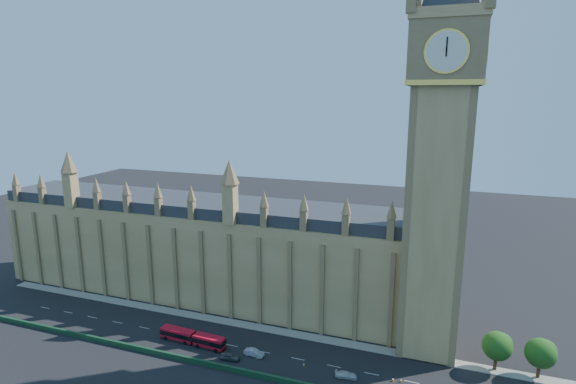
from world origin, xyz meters
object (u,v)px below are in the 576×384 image
(red_bus, at_px, (193,338))
(car_silver, at_px, (254,353))
(car_grey, at_px, (230,357))
(car_white, at_px, (346,375))

(red_bus, bearing_deg, car_silver, 3.96)
(car_grey, height_order, car_silver, car_silver)
(red_bus, distance_m, car_white, 36.16)
(red_bus, xyz_separation_m, car_silver, (15.35, 0.22, -0.73))
(car_white, bearing_deg, car_silver, 79.69)
(red_bus, height_order, car_grey, red_bus)
(car_grey, bearing_deg, car_silver, -60.29)
(car_silver, xyz_separation_m, car_white, (20.79, -0.99, -0.11))
(red_bus, relative_size, car_white, 3.76)
(car_grey, relative_size, car_silver, 0.96)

